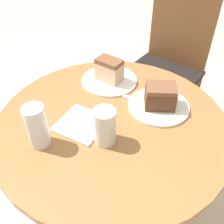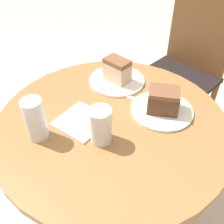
# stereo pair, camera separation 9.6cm
# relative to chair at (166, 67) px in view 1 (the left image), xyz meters

# --- Properties ---
(ground_plane) EXTENTS (8.00, 8.00, 0.00)m
(ground_plane) POSITION_rel_chair_xyz_m (0.03, -0.80, -0.50)
(ground_plane) COLOR beige
(table) EXTENTS (0.88, 0.88, 0.70)m
(table) POSITION_rel_chair_xyz_m (0.03, -0.80, 0.02)
(table) COLOR #9E6B3D
(table) RESTS_ON ground_plane
(chair) EXTENTS (0.49, 0.49, 0.94)m
(chair) POSITION_rel_chair_xyz_m (0.00, 0.00, 0.00)
(chair) COLOR brown
(chair) RESTS_ON ground_plane
(plate_near) EXTENTS (0.24, 0.24, 0.01)m
(plate_near) POSITION_rel_chair_xyz_m (0.16, -0.64, 0.21)
(plate_near) COLOR white
(plate_near) RESTS_ON table
(plate_far) EXTENTS (0.25, 0.25, 0.01)m
(plate_far) POSITION_rel_chair_xyz_m (-0.10, -0.57, 0.21)
(plate_far) COLOR white
(plate_far) RESTS_ON table
(cake_slice_near) EXTENTS (0.14, 0.13, 0.09)m
(cake_slice_near) POSITION_rel_chair_xyz_m (0.16, -0.64, 0.26)
(cake_slice_near) COLOR brown
(cake_slice_near) RESTS_ON plate_near
(cake_slice_far) EXTENTS (0.12, 0.08, 0.10)m
(cake_slice_far) POSITION_rel_chair_xyz_m (-0.10, -0.57, 0.26)
(cake_slice_far) COLOR beige
(cake_slice_far) RESTS_ON plate_far
(glass_lemonade) EXTENTS (0.08, 0.08, 0.13)m
(glass_lemonade) POSITION_rel_chair_xyz_m (0.06, -0.90, 0.26)
(glass_lemonade) COLOR beige
(glass_lemonade) RESTS_ON table
(glass_water) EXTENTS (0.07, 0.07, 0.16)m
(glass_water) POSITION_rel_chair_xyz_m (-0.13, -1.01, 0.27)
(glass_water) COLOR silver
(glass_water) RESTS_ON table
(napkin_stack) EXTENTS (0.17, 0.17, 0.01)m
(napkin_stack) POSITION_rel_chair_xyz_m (-0.06, -0.87, 0.21)
(napkin_stack) COLOR white
(napkin_stack) RESTS_ON table
(fork) EXTENTS (0.16, 0.02, 0.00)m
(fork) POSITION_rel_chair_xyz_m (0.01, -0.64, 0.21)
(fork) COLOR silver
(fork) RESTS_ON table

